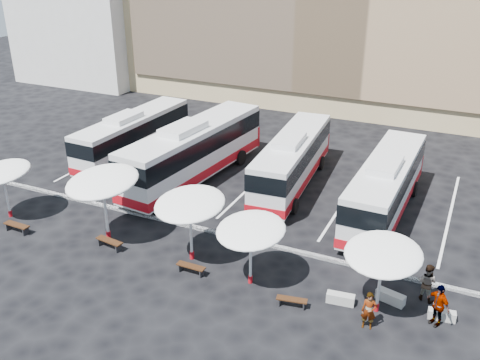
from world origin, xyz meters
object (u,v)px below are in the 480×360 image
at_px(sunshade_0, 2,172).
at_px(wood_bench_2, 191,267).
at_px(wood_bench_0, 17,226).
at_px(sunshade_4, 383,254).
at_px(bus_2, 292,159).
at_px(bus_0, 134,134).
at_px(wood_bench_1, 109,242).
at_px(sunshade_1, 102,182).
at_px(wood_bench_3, 292,301).
at_px(bus_3, 386,185).
at_px(passenger_0, 369,311).
at_px(bus_1, 194,150).
at_px(sunshade_3, 251,230).
at_px(passenger_1, 427,283).
at_px(sunshade_2, 190,204).
at_px(passenger_2, 438,305).
at_px(conc_bench_0, 340,299).
at_px(conc_bench_1, 390,297).
at_px(conc_bench_2, 442,315).

height_order(sunshade_0, wood_bench_2, sunshade_0).
bearing_deg(wood_bench_0, sunshade_4, 4.43).
distance_m(bus_2, sunshade_0, 17.06).
height_order(bus_0, wood_bench_1, bus_0).
distance_m(bus_0, bus_2, 11.95).
xyz_separation_m(sunshade_1, wood_bench_3, (10.77, -1.32, -3.01)).
bearing_deg(bus_2, sunshade_0, -144.80).
height_order(bus_3, passenger_0, bus_3).
height_order(bus_3, sunshade_4, bus_3).
bearing_deg(wood_bench_3, bus_1, 136.03).
relative_size(sunshade_3, sunshade_4, 1.07).
bearing_deg(wood_bench_2, sunshade_4, 6.12).
height_order(wood_bench_3, passenger_1, passenger_1).
bearing_deg(sunshade_2, passenger_1, 7.61).
bearing_deg(passenger_2, bus_3, 150.13).
height_order(bus_0, bus_2, bus_2).
bearing_deg(passenger_0, wood_bench_0, 171.01).
distance_m(sunshade_3, wood_bench_3, 3.51).
bearing_deg(sunshade_2, sunshade_0, -177.37).
height_order(sunshade_3, conc_bench_0, sunshade_3).
height_order(sunshade_3, wood_bench_3, sunshade_3).
height_order(bus_1, wood_bench_0, bus_1).
bearing_deg(passenger_1, conc_bench_0, 44.54).
bearing_deg(wood_bench_3, wood_bench_0, -179.26).
xyz_separation_m(sunshade_4, wood_bench_1, (-13.50, -0.70, -2.46)).
bearing_deg(wood_bench_2, conc_bench_1, 11.26).
height_order(bus_1, wood_bench_2, bus_1).
distance_m(conc_bench_2, passenger_1, 1.53).
distance_m(sunshade_3, wood_bench_1, 8.15).
height_order(wood_bench_3, conc_bench_1, conc_bench_1).
height_order(bus_0, bus_1, bus_1).
xyz_separation_m(bus_3, sunshade_3, (-4.17, -9.42, 0.93)).
distance_m(sunshade_0, passenger_2, 23.27).
bearing_deg(passenger_2, sunshade_1, -143.39).
bearing_deg(wood_bench_3, wood_bench_2, 176.08).
bearing_deg(sunshade_2, wood_bench_1, -167.92).
xyz_separation_m(sunshade_1, conc_bench_2, (16.74, 0.54, -3.11)).
distance_m(sunshade_3, conc_bench_1, 6.77).
relative_size(bus_2, passenger_2, 5.99).
bearing_deg(passenger_0, sunshade_1, 165.05).
bearing_deg(wood_bench_2, conc_bench_2, 7.70).
bearing_deg(bus_0, sunshade_0, -94.11).
bearing_deg(bus_0, bus_1, -12.11).
height_order(passenger_0, passenger_2, passenger_2).
bearing_deg(bus_0, bus_3, -1.78).
distance_m(bus_1, wood_bench_3, 14.61).
xyz_separation_m(sunshade_3, conc_bench_1, (6.14, 1.29, -2.54)).
xyz_separation_m(wood_bench_1, passenger_1, (15.26, 2.39, 0.53)).
distance_m(bus_0, wood_bench_0, 11.86).
bearing_deg(wood_bench_3, conc_bench_2, 17.35).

